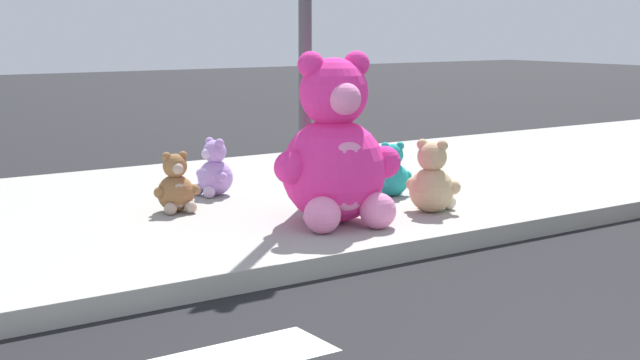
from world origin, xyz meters
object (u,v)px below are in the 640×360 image
at_px(plush_pink_large, 336,155).
at_px(plush_teal, 392,174).
at_px(plush_white, 334,167).
at_px(sign_pole, 305,5).
at_px(plush_brown, 176,188).
at_px(plush_tan, 432,183).
at_px(plush_lavender, 214,172).

relative_size(plush_pink_large, plush_teal, 2.71).
xyz_separation_m(plush_pink_large, plush_white, (0.61, 0.89, -0.26)).
xyz_separation_m(sign_pole, plush_teal, (0.98, 0.06, -1.50)).
xyz_separation_m(sign_pole, plush_pink_large, (-0.11, -0.59, -1.16)).
relative_size(sign_pole, plush_brown, 6.35).
bearing_deg(plush_white, plush_tan, -72.73).
bearing_deg(plush_lavender, plush_teal, -34.55).
distance_m(plush_pink_large, plush_lavender, 1.62).
relative_size(plush_tan, plush_teal, 1.23).
bearing_deg(plush_lavender, sign_pole, -70.03).
bearing_deg(plush_teal, plush_brown, 167.10).
bearing_deg(plush_brown, plush_pink_large, -52.21).
distance_m(plush_brown, plush_teal, 1.98).
bearing_deg(sign_pole, plush_pink_large, -100.38).
height_order(sign_pole, plush_lavender, sign_pole).
relative_size(sign_pole, plush_white, 4.61).
relative_size(plush_lavender, plush_white, 0.76).
xyz_separation_m(plush_tan, plush_white, (-0.31, 0.99, 0.03)).
height_order(sign_pole, plush_tan, sign_pole).
relative_size(plush_lavender, plush_teal, 1.07).
relative_size(plush_pink_large, plush_lavender, 2.54).
distance_m(sign_pole, plush_teal, 1.79).
bearing_deg(plush_lavender, plush_white, -38.58).
height_order(sign_pole, plush_brown, sign_pole).
height_order(plush_lavender, plush_white, plush_white).
height_order(plush_pink_large, plush_brown, plush_pink_large).
bearing_deg(plush_brown, sign_pole, -27.85).
height_order(plush_white, plush_teal, plush_white).
distance_m(plush_lavender, plush_brown, 0.77).
bearing_deg(plush_teal, plush_tan, -103.10).
bearing_deg(plush_pink_large, plush_white, 55.74).
bearing_deg(plush_tan, plush_teal, 76.90).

